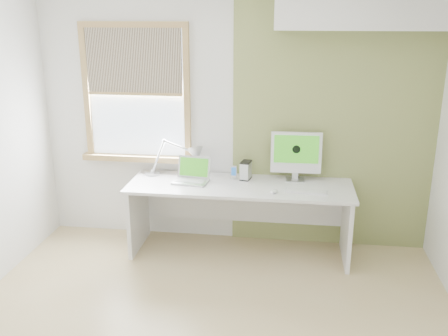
% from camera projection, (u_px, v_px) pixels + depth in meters
% --- Properties ---
extents(room, '(4.04, 3.54, 2.64)m').
position_uv_depth(room, '(203.00, 172.00, 3.40)').
color(room, tan).
rests_on(room, ground).
extents(accent_wall, '(2.00, 0.02, 2.60)m').
position_uv_depth(accent_wall, '(333.00, 123.00, 4.91)').
color(accent_wall, '#8C9B55').
rests_on(accent_wall, room).
extents(soffit, '(1.60, 0.40, 0.42)m').
position_uv_depth(soffit, '(366.00, 6.00, 4.40)').
color(soffit, white).
rests_on(soffit, room).
extents(window, '(1.20, 0.14, 1.42)m').
position_uv_depth(window, '(136.00, 94.00, 5.07)').
color(window, '#A27F47').
rests_on(window, room).
extents(desk, '(2.20, 0.70, 0.73)m').
position_uv_depth(desk, '(240.00, 201.00, 4.98)').
color(desk, white).
rests_on(desk, room).
extents(desk_lamp, '(0.68, 0.27, 0.38)m').
position_uv_depth(desk_lamp, '(188.00, 157.00, 5.08)').
color(desk_lamp, '#BBBEC0').
rests_on(desk_lamp, desk).
extents(laptop, '(0.37, 0.31, 0.24)m').
position_uv_depth(laptop, '(192.00, 175.00, 4.95)').
color(laptop, '#BBBEC0').
rests_on(laptop, desk).
extents(phone_dock, '(0.07, 0.07, 0.14)m').
position_uv_depth(phone_dock, '(234.00, 175.00, 5.03)').
color(phone_dock, '#BBBEC0').
rests_on(phone_dock, desk).
extents(external_drive, '(0.12, 0.16, 0.19)m').
position_uv_depth(external_drive, '(246.00, 170.00, 4.99)').
color(external_drive, '#BBBEC0').
rests_on(external_drive, desk).
extents(imac, '(0.50, 0.17, 0.49)m').
position_uv_depth(imac, '(296.00, 154.00, 4.92)').
color(imac, '#BBBEC0').
rests_on(imac, desk).
extents(keyboard, '(0.40, 0.15, 0.02)m').
position_uv_depth(keyboard, '(306.00, 191.00, 4.65)').
color(keyboard, white).
rests_on(keyboard, desk).
extents(mouse, '(0.08, 0.11, 0.03)m').
position_uv_depth(mouse, '(274.00, 191.00, 4.63)').
color(mouse, white).
rests_on(mouse, desk).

